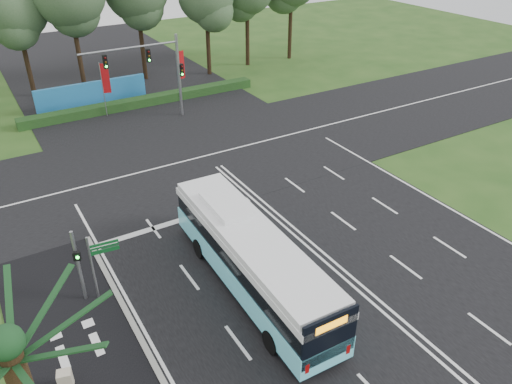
# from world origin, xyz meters

# --- Properties ---
(ground) EXTENTS (120.00, 120.00, 0.00)m
(ground) POSITION_xyz_m (0.00, 0.00, 0.00)
(ground) COLOR #244918
(ground) RESTS_ON ground
(road_main) EXTENTS (20.00, 120.00, 0.04)m
(road_main) POSITION_xyz_m (0.00, 0.00, 0.02)
(road_main) COLOR black
(road_main) RESTS_ON ground
(road_cross) EXTENTS (120.00, 14.00, 0.05)m
(road_cross) POSITION_xyz_m (0.00, 12.00, 0.03)
(road_cross) COLOR black
(road_cross) RESTS_ON ground
(bike_path) EXTENTS (5.00, 18.00, 0.06)m
(bike_path) POSITION_xyz_m (-12.50, -3.00, 0.03)
(bike_path) COLOR black
(bike_path) RESTS_ON ground
(kerb_strip) EXTENTS (0.25, 18.00, 0.12)m
(kerb_strip) POSITION_xyz_m (-10.10, -3.00, 0.06)
(kerb_strip) COLOR gray
(kerb_strip) RESTS_ON ground
(city_bus) EXTENTS (2.94, 12.38, 3.53)m
(city_bus) POSITION_xyz_m (-4.30, -2.24, 1.78)
(city_bus) COLOR #6EEBFF
(city_bus) RESTS_ON ground
(pedestrian_signal) EXTENTS (0.36, 0.44, 3.88)m
(pedestrian_signal) POSITION_xyz_m (-11.45, 1.08, 2.12)
(pedestrian_signal) COLOR gray
(pedestrian_signal) RESTS_ON ground
(street_sign) EXTENTS (1.37, 0.23, 3.53)m
(street_sign) POSITION_xyz_m (-10.59, 0.84, 2.25)
(street_sign) COLOR gray
(street_sign) RESTS_ON ground
(utility_cabinet) EXTENTS (0.63, 0.56, 0.89)m
(utility_cabinet) POSITION_xyz_m (-13.38, -3.58, 0.44)
(utility_cabinet) COLOR #BBAF97
(utility_cabinet) RESTS_ON ground
(banner_flag_left) EXTENTS (0.68, 0.26, 4.75)m
(banner_flag_left) POSITION_xyz_m (-3.52, 23.55, 3.09)
(banner_flag_left) COLOR gray
(banner_flag_left) RESTS_ON ground
(banner_flag_mid) EXTENTS (0.68, 0.25, 4.76)m
(banner_flag_mid) POSITION_xyz_m (3.60, 23.87, 3.09)
(banner_flag_mid) COLOR gray
(banner_flag_mid) RESTS_ON ground
(palm_tree) EXTENTS (3.20, 3.20, 7.65)m
(palm_tree) POSITION_xyz_m (-14.50, -8.00, 6.44)
(palm_tree) COLOR #382614
(palm_tree) RESTS_ON ground
(traffic_light_gantry) EXTENTS (8.41, 0.28, 7.00)m
(traffic_light_gantry) POSITION_xyz_m (0.21, 20.50, 4.66)
(traffic_light_gantry) COLOR gray
(traffic_light_gantry) RESTS_ON ground
(hedge) EXTENTS (22.00, 1.20, 0.80)m
(hedge) POSITION_xyz_m (0.00, 24.50, 0.40)
(hedge) COLOR black
(hedge) RESTS_ON ground
(blue_hoarding) EXTENTS (10.00, 0.30, 2.20)m
(blue_hoarding) POSITION_xyz_m (-4.00, 27.00, 1.10)
(blue_hoarding) COLOR #2071B1
(blue_hoarding) RESTS_ON ground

